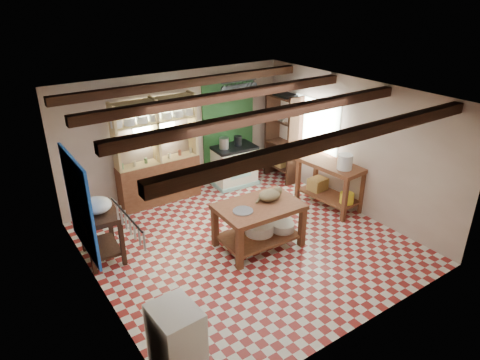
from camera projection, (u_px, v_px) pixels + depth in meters
floor at (246, 243)px, 7.53m from camera, size 5.00×5.00×0.02m
ceiling at (247, 97)px, 6.44m from camera, size 5.00×5.00×0.02m
wall_back at (177, 135)px, 8.85m from camera, size 5.00×0.04×2.60m
wall_front at (367, 245)px, 5.11m from camera, size 5.00×0.04×2.60m
wall_left at (94, 218)px, 5.70m from camera, size 0.04×5.00×2.60m
wall_right at (352, 146)px, 8.27m from camera, size 0.04×5.00×2.60m
ceiling_beams at (247, 104)px, 6.49m from camera, size 5.00×3.80×0.15m
blue_wall_patch at (79, 205)px, 6.47m from camera, size 0.04×1.40×1.60m
green_wall_patch at (228, 127)px, 9.50m from camera, size 1.30×0.04×2.30m
window_back at (154, 120)px, 8.42m from camera, size 0.90×0.02×0.80m
window_right at (316, 128)px, 8.96m from camera, size 0.02×1.30×1.20m
utensil_rail at (127, 224)px, 4.63m from camera, size 0.06×0.90×0.28m
pot_rack at (239, 89)px, 8.79m from camera, size 0.86×0.12×0.36m
shelving_unit at (157, 152)px, 8.51m from camera, size 1.70×0.34×2.20m
tall_rack at (283, 137)px, 9.63m from camera, size 0.40×0.86×2.00m
work_table at (259, 225)px, 7.29m from camera, size 1.44×0.99×0.79m
stove at (234, 165)px, 9.55m from camera, size 0.96×0.68×0.91m
prep_table at (101, 235)px, 6.95m from camera, size 0.64×0.89×0.86m
white_cabinet at (176, 340)px, 4.88m from camera, size 0.52×0.62×0.89m
right_counter at (329, 185)px, 8.59m from camera, size 0.77×1.38×0.95m
cat at (270, 195)px, 7.24m from camera, size 0.44×0.36×0.18m
steel_tray at (243, 211)px, 6.91m from camera, size 0.35×0.35×0.02m
basin_large at (259, 228)px, 7.39m from camera, size 0.52×0.52×0.17m
basin_small at (283, 227)px, 7.48m from camera, size 0.41×0.41×0.14m
kettle_left at (224, 143)px, 9.20m from camera, size 0.22×0.22×0.24m
kettle_right at (238, 141)px, 9.37m from camera, size 0.18×0.18×0.22m
enamel_bowl at (97, 205)px, 6.72m from camera, size 0.50×0.50×0.24m
white_bucket at (345, 162)px, 8.06m from camera, size 0.31×0.31×0.29m
wicker_basket at (318, 184)px, 8.84m from camera, size 0.38×0.32×0.25m
yellow_tub at (347, 198)px, 8.32m from camera, size 0.29×0.29×0.20m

